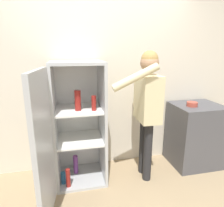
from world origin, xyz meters
The scene contains 6 objects.
ground_plane centered at (0.00, 0.00, 0.00)m, with size 12.00×12.00×0.00m, color tan.
wall_back centered at (0.00, 0.98, 1.27)m, with size 7.00×0.06×2.55m.
refrigerator centered at (-0.42, 0.54, 0.78)m, with size 0.75×1.22×1.57m.
person centered at (0.52, 0.49, 1.08)m, with size 0.65×0.57×1.69m.
counter centered at (1.37, 0.63, 0.46)m, with size 0.69×0.59×0.93m.
bowl centered at (1.24, 0.59, 0.96)m, with size 0.15×0.15×0.06m.
Camera 1 is at (-0.45, -1.79, 1.70)m, focal length 32.00 mm.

